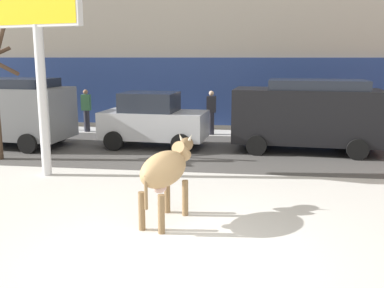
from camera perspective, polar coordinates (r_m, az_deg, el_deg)
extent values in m
plane|color=silver|center=(7.12, -1.80, -13.91)|extent=(120.00, 120.00, 0.00)
cube|color=#514F4C|center=(14.43, 3.37, -0.90)|extent=(60.00, 5.60, 0.01)
cube|color=navy|center=(18.50, 4.52, 6.74)|extent=(43.12, 0.10, 2.80)
ellipsoid|color=tan|center=(8.03, -3.64, -3.26)|extent=(0.96, 1.51, 0.64)
cylinder|color=olive|center=(8.72, -3.23, -6.66)|extent=(0.12, 0.12, 0.70)
cylinder|color=olive|center=(8.56, -0.89, -6.99)|extent=(0.12, 0.12, 0.70)
cylinder|color=olive|center=(7.91, -6.51, -8.61)|extent=(0.12, 0.12, 0.70)
cylinder|color=olive|center=(7.73, -3.99, -9.05)|extent=(0.12, 0.12, 0.70)
cylinder|color=tan|center=(8.64, -1.36, -0.97)|extent=(0.38, 0.53, 0.44)
ellipsoid|color=olive|center=(8.82, -0.75, -0.06)|extent=(0.35, 0.49, 0.28)
cone|color=beige|center=(8.80, -1.51, 0.97)|extent=(0.13, 0.09, 0.15)
cone|color=beige|center=(8.71, -0.20, 0.87)|extent=(0.13, 0.09, 0.15)
cylinder|color=olive|center=(7.54, -5.97, -6.25)|extent=(0.06, 0.06, 0.60)
ellipsoid|color=beige|center=(7.96, -4.20, -5.63)|extent=(0.31, 0.34, 0.20)
cylinder|color=silver|center=(11.79, -18.76, 5.14)|extent=(0.24, 0.24, 3.80)
cube|color=slate|center=(16.44, -23.27, 3.81)|extent=(4.73, 2.24, 1.70)
cube|color=#1E232D|center=(16.18, -22.67, 7.32)|extent=(3.12, 1.89, 0.30)
cylinder|color=black|center=(16.55, -16.92, 1.31)|extent=(0.65, 0.27, 0.64)
cylinder|color=black|center=(14.95, -20.44, 0.07)|extent=(0.65, 0.27, 0.64)
cube|color=#B7BABF|center=(15.01, -4.90, 2.52)|extent=(3.62, 1.96, 0.90)
cube|color=#1E232D|center=(14.96, -5.50, 5.45)|extent=(1.91, 1.63, 0.64)
cylinder|color=black|center=(15.61, 0.04, 1.22)|extent=(0.65, 0.27, 0.64)
cylinder|color=black|center=(13.98, -1.44, 0.04)|extent=(0.65, 0.27, 0.64)
cylinder|color=black|center=(16.24, -7.83, 1.51)|extent=(0.65, 0.27, 0.64)
cylinder|color=black|center=(14.68, -10.10, 0.41)|extent=(0.65, 0.27, 0.64)
cube|color=black|center=(14.66, 14.54, 3.58)|extent=(4.73, 2.24, 1.70)
cube|color=#1E232D|center=(14.58, 15.92, 7.42)|extent=(3.12, 1.89, 0.30)
cylinder|color=black|center=(15.85, 19.67, 0.72)|extent=(0.65, 0.27, 0.64)
cylinder|color=black|center=(14.00, 20.62, -0.66)|extent=(0.65, 0.27, 0.64)
cylinder|color=black|center=(15.74, 8.83, 1.17)|extent=(0.65, 0.27, 0.64)
cylinder|color=black|center=(13.88, 8.33, -0.16)|extent=(0.65, 0.27, 0.64)
cylinder|color=#282833|center=(18.65, -13.45, 2.92)|extent=(0.24, 0.24, 0.88)
cube|color=#386B42|center=(18.56, -13.56, 5.24)|extent=(0.36, 0.22, 0.64)
sphere|color=#9E7051|center=(18.52, -13.62, 6.57)|extent=(0.20, 0.20, 0.20)
cylinder|color=#282833|center=(20.10, -22.34, 2.96)|extent=(0.24, 0.24, 0.88)
cube|color=#232328|center=(20.01, -22.51, 5.12)|extent=(0.36, 0.22, 0.64)
sphere|color=#9E7051|center=(19.98, -22.60, 6.34)|extent=(0.20, 0.20, 0.20)
cylinder|color=#282833|center=(17.45, 2.49, 2.67)|extent=(0.24, 0.24, 0.88)
cube|color=#232328|center=(17.36, 2.52, 5.15)|extent=(0.36, 0.22, 0.64)
sphere|color=beige|center=(17.32, 2.53, 6.57)|extent=(0.20, 0.20, 0.20)
cylinder|color=#4C3828|center=(14.33, -23.59, 12.05)|extent=(0.69, 0.50, 0.98)
cylinder|color=#4C3828|center=(13.78, -23.30, 9.23)|extent=(0.50, 1.03, 0.58)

